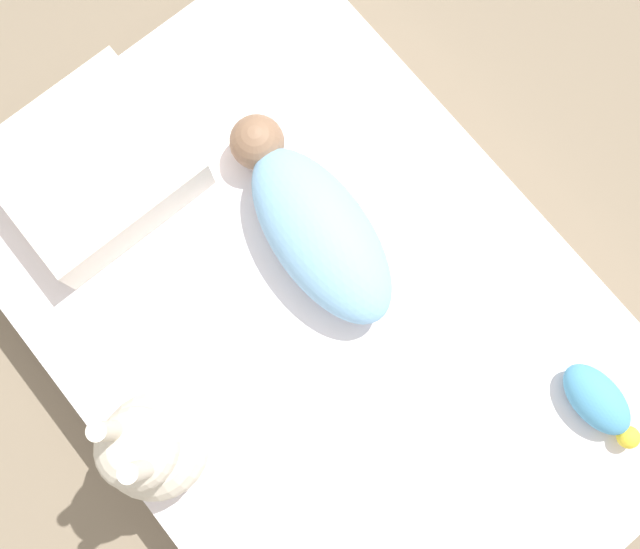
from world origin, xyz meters
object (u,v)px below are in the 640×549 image
at_px(swaddled_baby, 313,224).
at_px(turtle_plush, 599,402).
at_px(pillow, 93,168).
at_px(bunny_plush, 151,446).

relative_size(swaddled_baby, turtle_plush, 2.58).
distance_m(pillow, turtle_plush, 1.13).
bearing_deg(turtle_plush, swaddled_baby, -161.40).
bearing_deg(pillow, bunny_plush, -22.81).
bearing_deg(turtle_plush, pillow, -154.32).
distance_m(bunny_plush, turtle_plush, 0.87).
bearing_deg(swaddled_baby, turtle_plush, -155.64).
xyz_separation_m(swaddled_baby, turtle_plush, (0.63, 0.21, -0.03)).
relative_size(bunny_plush, turtle_plush, 2.04).
distance_m(pillow, bunny_plush, 0.59).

